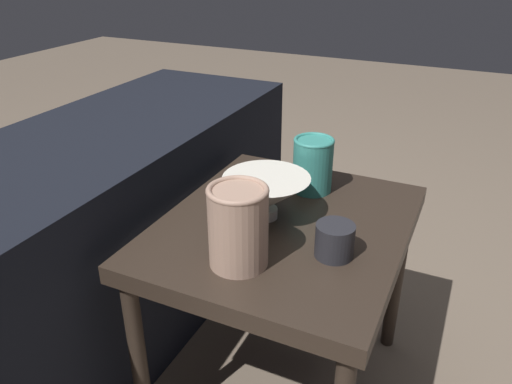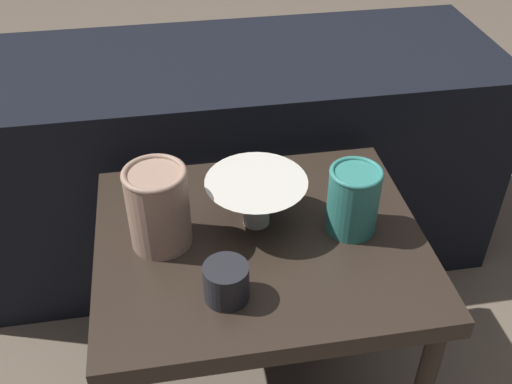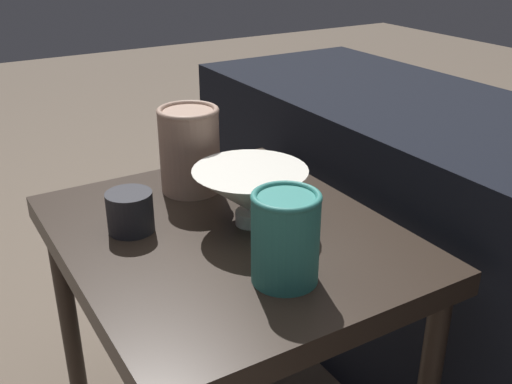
# 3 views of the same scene
# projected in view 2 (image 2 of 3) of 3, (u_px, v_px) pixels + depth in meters

# --- Properties ---
(table) EXTENTS (0.61, 0.52, 0.49)m
(table) POSITION_uv_depth(u_px,v_px,m) (260.00, 260.00, 1.16)
(table) COLOR #2D231C
(table) RESTS_ON ground_plane
(couch_backdrop) EXTENTS (1.43, 0.50, 0.60)m
(couch_backdrop) POSITION_uv_depth(u_px,v_px,m) (226.00, 158.00, 1.67)
(couch_backdrop) COLOR black
(couch_backdrop) RESTS_ON ground_plane
(bowl) EXTENTS (0.19, 0.19, 0.10)m
(bowl) POSITION_uv_depth(u_px,v_px,m) (256.00, 198.00, 1.12)
(bowl) COLOR silver
(bowl) RESTS_ON table
(vase_textured_left) EXTENTS (0.11, 0.11, 0.16)m
(vase_textured_left) POSITION_uv_depth(u_px,v_px,m) (158.00, 206.00, 1.07)
(vase_textured_left) COLOR tan
(vase_textured_left) RESTS_ON table
(vase_colorful_right) EXTENTS (0.10, 0.10, 0.13)m
(vase_colorful_right) POSITION_uv_depth(u_px,v_px,m) (354.00, 200.00, 1.10)
(vase_colorful_right) COLOR teal
(vase_colorful_right) RESTS_ON table
(cup) EXTENTS (0.08, 0.08, 0.07)m
(cup) POSITION_uv_depth(u_px,v_px,m) (226.00, 282.00, 0.99)
(cup) COLOR #232328
(cup) RESTS_ON table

